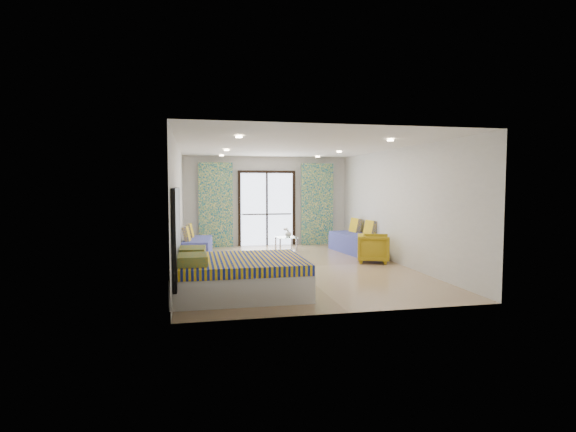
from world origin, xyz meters
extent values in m
cube|color=black|center=(0.00, 3.71, 2.24)|extent=(1.76, 0.08, 0.08)
cube|color=black|center=(-0.84, 3.71, 1.10)|extent=(0.08, 0.08, 2.20)
cube|color=black|center=(0.84, 3.71, 1.10)|extent=(0.08, 0.08, 2.20)
cube|color=black|center=(0.00, 3.71, 1.10)|extent=(0.05, 0.06, 2.20)
cube|color=#595451|center=(0.00, 3.73, 0.95)|extent=(1.52, 0.03, 0.04)
cube|color=white|center=(-1.55, 3.57, 1.25)|extent=(1.00, 0.10, 2.50)
cube|color=white|center=(1.55, 3.57, 1.25)|extent=(1.00, 0.10, 2.50)
cylinder|color=#FFE0B2|center=(-1.40, -2.00, 2.67)|extent=(0.12, 0.12, 0.02)
cylinder|color=#FFE0B2|center=(1.40, -2.00, 2.67)|extent=(0.12, 0.12, 0.02)
cylinder|color=#FFE0B2|center=(-1.40, 1.00, 2.67)|extent=(0.12, 0.12, 0.02)
cylinder|color=#FFE0B2|center=(1.40, 1.00, 2.67)|extent=(0.12, 0.12, 0.02)
cylinder|color=#FFE0B2|center=(-1.40, 3.00, 2.67)|extent=(0.12, 0.12, 0.02)
cylinder|color=#FFE0B2|center=(1.40, 3.00, 2.67)|extent=(0.12, 0.12, 0.02)
cube|color=black|center=(-2.46, -2.29, 1.05)|extent=(0.06, 2.10, 1.50)
cube|color=silver|center=(-2.47, -1.04, 1.05)|extent=(0.02, 0.10, 0.10)
cube|color=silver|center=(-1.45, -2.29, 0.22)|extent=(2.21, 1.77, 0.44)
cube|color=navy|center=(-1.45, -2.29, 0.52)|extent=(2.19, 1.80, 0.17)
cube|color=#1A7559|center=(-2.24, -2.71, 0.68)|extent=(0.53, 0.63, 0.15)
cube|color=#1A7559|center=(-2.24, -1.87, 0.68)|extent=(0.54, 0.64, 0.15)
cube|color=#42499D|center=(-2.10, 1.89, 0.19)|extent=(0.81, 1.73, 0.37)
cube|color=#42499D|center=(-2.10, 1.89, 0.42)|extent=(0.79, 1.69, 0.09)
cube|color=navy|center=(-2.37, 1.53, 0.63)|extent=(0.23, 0.43, 0.39)
cube|color=navy|center=(-2.29, 2.30, 0.63)|extent=(0.23, 0.43, 0.39)
cube|color=#42499D|center=(2.10, 1.77, 0.20)|extent=(0.92, 1.91, 0.41)
cube|color=#42499D|center=(2.10, 1.77, 0.46)|extent=(0.90, 1.87, 0.10)
cube|color=navy|center=(2.40, 1.37, 0.70)|extent=(0.26, 0.48, 0.43)
cube|color=navy|center=(2.31, 2.22, 0.70)|extent=(0.26, 0.48, 0.43)
cylinder|color=silver|center=(0.15, 2.36, 0.18)|extent=(0.05, 0.05, 0.36)
cylinder|color=silver|center=(0.63, 2.40, 0.18)|extent=(0.05, 0.05, 0.36)
cylinder|color=silver|center=(0.11, 2.84, 0.18)|extent=(0.05, 0.05, 0.36)
cylinder|color=silver|center=(0.59, 2.88, 0.18)|extent=(0.05, 0.05, 0.36)
cube|color=#8CA59E|center=(0.37, 2.62, 0.36)|extent=(0.60, 0.60, 0.02)
sphere|color=white|center=(0.42, 2.62, 0.55)|extent=(0.06, 0.06, 0.06)
sphere|color=white|center=(0.37, 2.66, 0.57)|extent=(0.06, 0.06, 0.06)
sphere|color=white|center=(0.33, 2.62, 0.59)|extent=(0.06, 0.06, 0.06)
sphere|color=white|center=(0.38, 2.58, 0.61)|extent=(0.06, 0.06, 0.06)
imported|color=white|center=(0.45, 2.69, 0.46)|extent=(0.25, 0.25, 0.19)
imported|color=#AD8E16|center=(2.00, 0.17, 0.37)|extent=(0.88, 0.91, 0.74)
camera|label=1|loc=(-2.17, -9.80, 1.85)|focal=28.00mm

